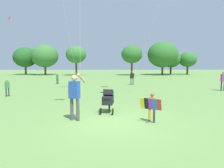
% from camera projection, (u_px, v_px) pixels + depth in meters
% --- Properties ---
extents(ground_plane, '(120.00, 120.00, 0.00)m').
position_uv_depth(ground_plane, '(115.00, 121.00, 7.51)').
color(ground_plane, '#668E47').
extents(treeline_distant, '(39.84, 6.34, 6.10)m').
position_uv_depth(treeline_distant, '(104.00, 56.00, 36.97)').
color(treeline_distant, brown).
rests_on(treeline_distant, ground).
extents(child_with_butterfly_kite, '(0.74, 0.53, 1.09)m').
position_uv_depth(child_with_butterfly_kite, '(152.00, 105.00, 7.29)').
color(child_with_butterfly_kite, '#33384C').
rests_on(child_with_butterfly_kite, ground).
extents(person_adult_flyer, '(0.67, 0.51, 1.81)m').
position_uv_depth(person_adult_flyer, '(75.00, 93.00, 7.55)').
color(person_adult_flyer, '#4C4C51').
rests_on(person_adult_flyer, ground).
extents(stroller, '(0.63, 1.11, 1.03)m').
position_uv_depth(stroller, '(108.00, 99.00, 8.82)').
color(stroller, black).
rests_on(stroller, ground).
extents(person_red_shirt, '(0.50, 0.21, 1.54)m').
position_uv_depth(person_red_shirt, '(223.00, 79.00, 15.75)').
color(person_red_shirt, '#33384C').
rests_on(person_red_shirt, ground).
extents(person_sitting_far, '(0.31, 0.26, 1.13)m').
position_uv_depth(person_sitting_far, '(57.00, 78.00, 20.99)').
color(person_sitting_far, '#232328').
rests_on(person_sitting_far, ground).
extents(person_couple_left, '(0.43, 0.23, 1.36)m').
position_uv_depth(person_couple_left, '(132.00, 77.00, 20.14)').
color(person_couple_left, '#33384C').
rests_on(person_couple_left, ground).
extents(person_kid_running, '(0.26, 0.32, 1.13)m').
position_uv_depth(person_kid_running, '(7.00, 86.00, 13.06)').
color(person_kid_running, '#33384C').
rests_on(person_kid_running, ground).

